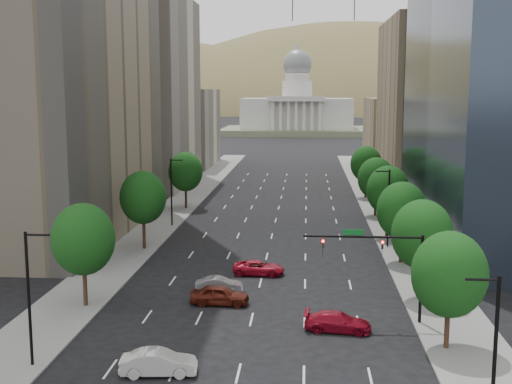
% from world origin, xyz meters
% --- Properties ---
extents(sidewalk_left, '(6.00, 200.00, 0.15)m').
position_xyz_m(sidewalk_left, '(-15.50, 60.00, 0.07)').
color(sidewalk_left, slate).
rests_on(sidewalk_left, ground).
extents(sidewalk_right, '(6.00, 200.00, 0.15)m').
position_xyz_m(sidewalk_right, '(15.50, 60.00, 0.07)').
color(sidewalk_right, slate).
rests_on(sidewalk_right, ground).
extents(midrise_cream_left, '(14.00, 30.00, 35.00)m').
position_xyz_m(midrise_cream_left, '(-25.00, 103.00, 17.50)').
color(midrise_cream_left, beige).
rests_on(midrise_cream_left, ground).
extents(filler_left, '(14.00, 26.00, 18.00)m').
position_xyz_m(filler_left, '(-25.00, 136.00, 9.00)').
color(filler_left, beige).
rests_on(filler_left, ground).
extents(parking_tan_right, '(14.00, 30.00, 30.00)m').
position_xyz_m(parking_tan_right, '(25.00, 100.00, 15.00)').
color(parking_tan_right, '#8C7759').
rests_on(parking_tan_right, ground).
extents(filler_right, '(14.00, 26.00, 16.00)m').
position_xyz_m(filler_right, '(25.00, 133.00, 8.00)').
color(filler_right, '#8C7759').
rests_on(filler_right, ground).
extents(tree_right_0, '(5.20, 5.20, 8.39)m').
position_xyz_m(tree_right_0, '(14.00, 25.00, 5.39)').
color(tree_right_0, '#382316').
rests_on(tree_right_0, ground).
extents(tree_right_1, '(5.20, 5.20, 8.75)m').
position_xyz_m(tree_right_1, '(14.00, 36.00, 5.75)').
color(tree_right_1, '#382316').
rests_on(tree_right_1, ground).
extents(tree_right_2, '(5.20, 5.20, 8.61)m').
position_xyz_m(tree_right_2, '(14.00, 48.00, 5.60)').
color(tree_right_2, '#382316').
rests_on(tree_right_2, ground).
extents(tree_right_3, '(5.20, 5.20, 8.89)m').
position_xyz_m(tree_right_3, '(14.00, 60.00, 5.89)').
color(tree_right_3, '#382316').
rests_on(tree_right_3, ground).
extents(tree_right_4, '(5.20, 5.20, 8.46)m').
position_xyz_m(tree_right_4, '(14.00, 74.00, 5.46)').
color(tree_right_4, '#382316').
rests_on(tree_right_4, ground).
extents(tree_right_5, '(5.20, 5.20, 8.75)m').
position_xyz_m(tree_right_5, '(14.00, 90.00, 5.75)').
color(tree_right_5, '#382316').
rests_on(tree_right_5, ground).
extents(tree_left_0, '(5.20, 5.20, 8.75)m').
position_xyz_m(tree_left_0, '(-14.00, 32.00, 5.75)').
color(tree_left_0, '#382316').
rests_on(tree_left_0, ground).
extents(tree_left_1, '(5.20, 5.20, 8.97)m').
position_xyz_m(tree_left_1, '(-14.00, 52.00, 5.96)').
color(tree_left_1, '#382316').
rests_on(tree_left_1, ground).
extents(tree_left_2, '(5.20, 5.20, 8.68)m').
position_xyz_m(tree_left_2, '(-14.00, 78.00, 5.68)').
color(tree_left_2, '#382316').
rests_on(tree_left_2, ground).
extents(streetlight_rs, '(1.70, 0.20, 9.00)m').
position_xyz_m(streetlight_rs, '(13.44, 12.00, 4.84)').
color(streetlight_rs, black).
rests_on(streetlight_rs, ground).
extents(streetlight_rn, '(1.70, 0.20, 9.00)m').
position_xyz_m(streetlight_rn, '(13.44, 55.00, 4.84)').
color(streetlight_rn, black).
rests_on(streetlight_rn, ground).
extents(streetlight_ls, '(1.70, 0.20, 9.00)m').
position_xyz_m(streetlight_ls, '(-13.44, 20.00, 4.84)').
color(streetlight_ls, black).
rests_on(streetlight_ls, ground).
extents(streetlight_ln, '(1.70, 0.20, 9.00)m').
position_xyz_m(streetlight_ln, '(-13.44, 65.00, 4.84)').
color(streetlight_ln, black).
rests_on(streetlight_ln, ground).
extents(traffic_signal, '(9.12, 0.40, 7.38)m').
position_xyz_m(traffic_signal, '(10.53, 30.00, 5.17)').
color(traffic_signal, black).
rests_on(traffic_signal, ground).
extents(capitol, '(60.00, 40.00, 35.20)m').
position_xyz_m(capitol, '(0.00, 249.71, 8.58)').
color(capitol, '#596647').
rests_on(capitol, ground).
extents(foothills, '(720.00, 413.00, 263.00)m').
position_xyz_m(foothills, '(34.67, 599.39, -37.78)').
color(foothills, olive).
rests_on(foothills, ground).
extents(car_white, '(5.01, 2.22, 1.60)m').
position_xyz_m(car_white, '(-5.00, 19.43, 0.80)').
color(car_white, beige).
rests_on(car_white, ground).
extents(car_red_near, '(5.18, 2.55, 1.45)m').
position_xyz_m(car_red_near, '(6.64, 27.99, 0.73)').
color(car_red_near, maroon).
rests_on(car_red_near, ground).
extents(car_maroon, '(4.96, 2.07, 1.68)m').
position_xyz_m(car_maroon, '(-2.96, 33.46, 0.84)').
color(car_maroon, '#4C150C').
rests_on(car_maroon, ground).
extents(car_silver, '(4.36, 1.87, 1.40)m').
position_xyz_m(car_silver, '(-3.45, 36.79, 0.70)').
color(car_silver, gray).
rests_on(car_silver, ground).
extents(car_red_far, '(5.05, 2.45, 1.38)m').
position_xyz_m(car_red_far, '(-0.36, 42.75, 0.69)').
color(car_red_far, maroon).
rests_on(car_red_far, ground).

